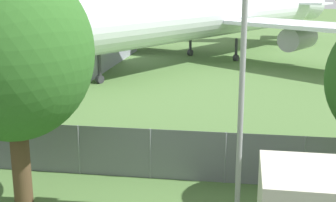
% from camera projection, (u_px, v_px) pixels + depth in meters
% --- Properties ---
extents(perimeter_fence, '(56.07, 0.07, 1.78)m').
position_uv_depth(perimeter_fence, '(79.00, 150.00, 16.33)').
color(perimeter_fence, slate).
rests_on(perimeter_fence, ground).
extents(airplane, '(34.11, 41.15, 12.01)m').
position_uv_depth(airplane, '(204.00, 14.00, 39.57)').
color(airplane, white).
rests_on(airplane, ground).
extents(tree_near_hangar, '(4.68, 4.68, 7.23)m').
position_uv_depth(tree_near_hangar, '(12.00, 53.00, 13.26)').
color(tree_near_hangar, '#4C3823').
rests_on(tree_near_hangar, ground).
extents(light_mast, '(0.44, 0.44, 6.91)m').
position_uv_depth(light_mast, '(243.00, 68.00, 12.80)').
color(light_mast, '#99999E').
rests_on(light_mast, ground).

